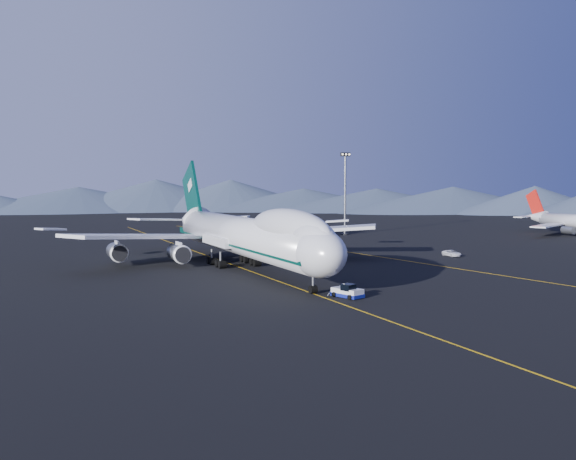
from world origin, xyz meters
name	(u,v)px	position (x,y,z in m)	size (l,w,h in m)	color
ground	(244,269)	(0.00, 0.00, 0.00)	(500.00, 500.00, 0.00)	black
taxiway_line_main	(244,269)	(0.00, 0.00, 0.01)	(0.25, 220.00, 0.01)	#D69E0C
taxiway_line_side	(365,255)	(30.00, 10.00, 0.01)	(0.25, 200.00, 0.01)	#D69E0C
boeing_747	(244,235)	(0.00, 0.03, 5.81)	(59.62, 72.43, 19.37)	silver
pushback_tug	(347,293)	(2.85, -30.70, 0.57)	(3.36, 4.63, 1.82)	silver
service_van	(452,253)	(44.34, 0.56, 0.61)	(2.02, 4.37, 1.21)	white
floodlight_mast	(345,193)	(50.13, 54.56, 11.62)	(2.83, 2.12, 22.93)	black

